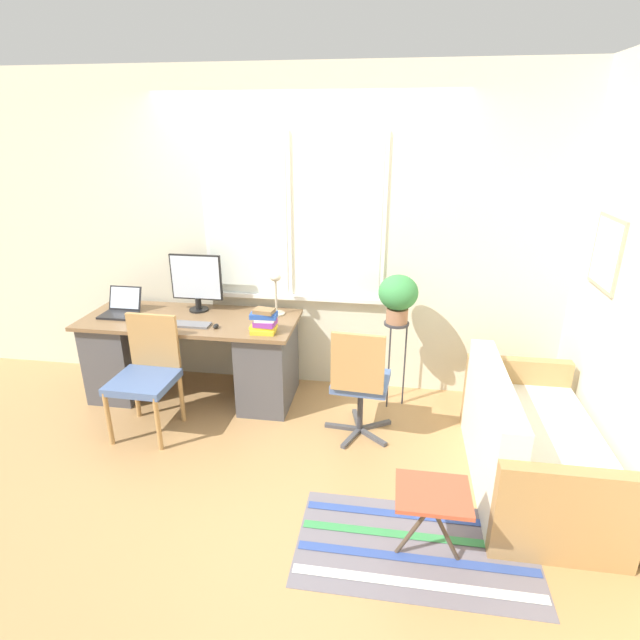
# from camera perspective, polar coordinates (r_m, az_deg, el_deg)

# --- Properties ---
(ground_plane) EXTENTS (14.00, 14.00, 0.00)m
(ground_plane) POSITION_cam_1_polar(r_m,az_deg,el_deg) (4.09, -3.46, -11.90)
(ground_plane) COLOR tan
(wall_back_with_window) EXTENTS (9.00, 0.12, 2.70)m
(wall_back_with_window) POSITION_cam_1_polar(r_m,az_deg,el_deg) (4.30, -1.69, 9.45)
(wall_back_with_window) COLOR beige
(wall_back_with_window) RESTS_ON ground_plane
(wall_right_with_picture) EXTENTS (0.08, 9.00, 2.70)m
(wall_right_with_picture) POSITION_cam_1_polar(r_m,az_deg,el_deg) (3.75, 31.22, 4.55)
(wall_right_with_picture) COLOR beige
(wall_right_with_picture) RESTS_ON ground_plane
(desk) EXTENTS (1.80, 0.72, 0.73)m
(desk) POSITION_cam_1_polar(r_m,az_deg,el_deg) (4.46, -14.25, -3.90)
(desk) COLOR brown
(desk) RESTS_ON ground_plane
(laptop) EXTENTS (0.29, 0.29, 0.21)m
(laptop) POSITION_cam_1_polar(r_m,az_deg,el_deg) (4.59, -21.81, 1.20)
(laptop) COLOR black
(laptop) RESTS_ON desk
(monitor) EXTENTS (0.45, 0.17, 0.50)m
(monitor) POSITION_cam_1_polar(r_m,az_deg,el_deg) (4.41, -13.95, 4.36)
(monitor) COLOR black
(monitor) RESTS_ON desk
(keyboard) EXTENTS (0.41, 0.12, 0.02)m
(keyboard) POSITION_cam_1_polar(r_m,az_deg,el_deg) (4.18, -15.18, -0.47)
(keyboard) COLOR slate
(keyboard) RESTS_ON desk
(mouse) EXTENTS (0.04, 0.07, 0.03)m
(mouse) POSITION_cam_1_polar(r_m,az_deg,el_deg) (4.06, -11.81, -0.69)
(mouse) COLOR black
(mouse) RESTS_ON desk
(desk_lamp) EXTENTS (0.14, 0.14, 0.35)m
(desk_lamp) POSITION_cam_1_polar(r_m,az_deg,el_deg) (4.23, -5.07, 3.37)
(desk_lamp) COLOR #BCB299
(desk_lamp) RESTS_ON desk
(book_stack) EXTENTS (0.21, 0.17, 0.20)m
(book_stack) POSITION_cam_1_polar(r_m,az_deg,el_deg) (3.89, -6.40, -0.18)
(book_stack) COLOR yellow
(book_stack) RESTS_ON desk
(desk_chair_wooden) EXTENTS (0.46, 0.47, 0.90)m
(desk_chair_wooden) POSITION_cam_1_polar(r_m,az_deg,el_deg) (4.04, -19.22, -5.67)
(desk_chair_wooden) COLOR #B2844C
(desk_chair_wooden) RESTS_ON ground_plane
(office_chair_swivel) EXTENTS (0.52, 0.54, 0.91)m
(office_chair_swivel) POSITION_cam_1_polar(r_m,az_deg,el_deg) (3.72, 4.57, -6.94)
(office_chair_swivel) COLOR #47474C
(office_chair_swivel) RESTS_ON ground_plane
(couch_loveseat) EXTENTS (0.76, 1.42, 0.76)m
(couch_loveseat) POSITION_cam_1_polar(r_m,az_deg,el_deg) (3.64, 22.77, -13.32)
(couch_loveseat) COLOR white
(couch_loveseat) RESTS_ON ground_plane
(plant_stand) EXTENTS (0.20, 0.20, 0.75)m
(plant_stand) POSITION_cam_1_polar(r_m,az_deg,el_deg) (4.15, 8.64, -2.03)
(plant_stand) COLOR #333338
(plant_stand) RESTS_ON ground_plane
(potted_plant) EXTENTS (0.32, 0.32, 0.40)m
(potted_plant) POSITION_cam_1_polar(r_m,az_deg,el_deg) (4.02, 8.93, 2.82)
(potted_plant) COLOR #9E6B4C
(potted_plant) RESTS_ON plant_stand
(floor_rug_striped) EXTENTS (1.35, 0.74, 0.01)m
(floor_rug_striped) POSITION_cam_1_polar(r_m,az_deg,el_deg) (3.15, 10.89, -24.16)
(floor_rug_striped) COLOR slate
(floor_rug_striped) RESTS_ON ground_plane
(folding_stool) EXTENTS (0.39, 0.33, 0.45)m
(folding_stool) POSITION_cam_1_polar(r_m,az_deg,el_deg) (2.85, 12.74, -19.30)
(folding_stool) COLOR #B24C33
(folding_stool) RESTS_ON ground_plane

